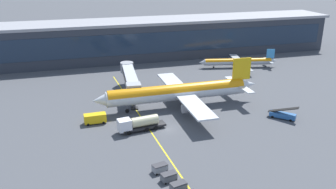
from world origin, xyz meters
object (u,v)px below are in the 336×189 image
Objects in this scene: baggage_cart_1 at (178,186)px; baggage_cart_2 at (169,177)px; fuel_tanker at (139,123)px; main_airliner at (179,92)px; baggage_cart_3 at (160,168)px; crew_van at (95,118)px; commuter_jet_far at (238,62)px; belt_loader at (283,115)px.

baggage_cart_1 is 3.20m from baggage_cart_2.
baggage_cart_1 is 1.00× the size of baggage_cart_2.
fuel_tanker is 20.41m from baggage_cart_2.
baggage_cart_2 is at bearing -110.52° from main_airliner.
main_airliner is 16.67m from fuel_tanker.
baggage_cart_2 and baggage_cart_3 have the same top height.
fuel_tanker is 11.16m from crew_van.
crew_van is (-21.61, -4.04, -2.79)m from main_airliner.
crew_van is at bearing -148.07° from commuter_jet_far.
fuel_tanker is 17.28m from baggage_cart_3.
belt_loader is 1.98× the size of baggage_cart_1.
crew_van is 0.87× the size of belt_loader.
baggage_cart_1 is at bearing -85.73° from fuel_tanker.
baggage_cart_3 is (0.27, -17.25, -0.96)m from fuel_tanker.
main_airliner reaches higher than baggage_cart_2.
baggage_cart_2 is (-11.61, -31.00, -3.32)m from main_airliner.
baggage_cart_1 is 6.40m from baggage_cart_3.
commuter_jet_far is at bearing 52.44° from baggage_cart_3.
main_airliner is 1.56× the size of commuter_jet_far.
commuter_jet_far is (53.02, 33.04, 0.81)m from crew_van.
baggage_cart_3 is (-12.35, -27.89, -3.32)m from main_airliner.
commuter_jet_far is (42.28, 63.12, 1.34)m from baggage_cart_1.
belt_loader is at bearing 32.09° from baggage_cart_1.
baggage_cart_3 is 71.79m from commuter_jet_far.
main_airliner is 14.79× the size of baggage_cart_2.
baggage_cart_2 is at bearing -152.55° from belt_loader.
commuter_jet_far is at bearing 42.00° from fuel_tanker.
baggage_cart_1 is at bearing -70.35° from crew_van.
fuel_tanker is 2.18× the size of crew_van.
crew_van is 1.72× the size of baggage_cart_2.
baggage_cart_3 is at bearing -127.56° from commuter_jet_far.
fuel_tanker reaches higher than crew_van.
commuter_jet_far is (43.76, 56.89, 1.34)m from baggage_cart_3.
fuel_tanker is at bearing 174.89° from belt_loader.
belt_loader is at bearing -102.82° from commuter_jet_far.
crew_van is 1.72× the size of baggage_cart_1.
commuter_jet_far is at bearing 54.37° from baggage_cart_2.
belt_loader is at bearing 27.45° from baggage_cart_2.
main_airliner reaches higher than baggage_cart_3.
main_airliner reaches higher than fuel_tanker.
commuter_jet_far reaches higher than baggage_cart_3.
baggage_cart_2 is (10.00, -26.96, -0.53)m from crew_van.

